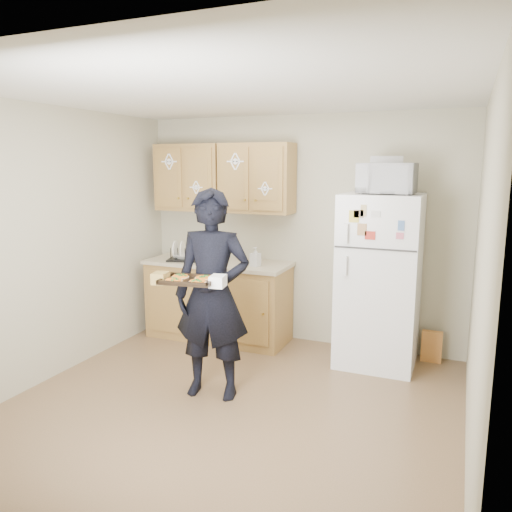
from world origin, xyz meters
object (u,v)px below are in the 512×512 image
object	(u,v)px
refrigerator	(379,281)
baking_tray	(189,281)
microwave	(387,179)
dish_rack	(185,254)
person	(212,295)

from	to	relation	value
refrigerator	baking_tray	world-z (taller)	refrigerator
refrigerator	microwave	size ratio (longest dim) A/B	3.28
refrigerator	microwave	xyz separation A→B (m)	(0.04, -0.05, 0.99)
dish_rack	baking_tray	bearing A→B (deg)	-58.17
person	dish_rack	xyz separation A→B (m)	(-0.99, 1.21, 0.08)
person	microwave	distance (m)	1.96
refrigerator	microwave	bearing A→B (deg)	-54.97
person	microwave	bearing A→B (deg)	35.06
person	refrigerator	bearing A→B (deg)	37.05
dish_rack	microwave	bearing A→B (deg)	-0.15
baking_tray	dish_rack	bearing A→B (deg)	112.20
baking_tray	dish_rack	distance (m)	1.78
person	dish_rack	size ratio (longest dim) A/B	4.81
refrigerator	microwave	distance (m)	1.00
refrigerator	baking_tray	distance (m)	2.00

